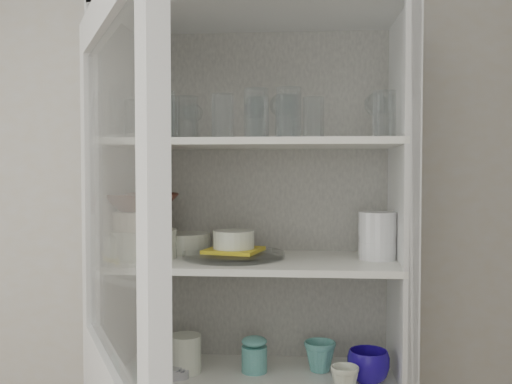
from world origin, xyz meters
The scene contains 32 objects.
wall_back centered at (0.00, 1.50, 1.30)m, with size 3.60×0.02×2.60m, color #BAB09C.
pantry_cabinet centered at (0.20, 1.34, 0.94)m, with size 1.00×0.45×2.10m.
tumbler_0 centered at (-0.07, 1.14, 1.73)m, with size 0.07×0.07×0.13m, color silver.
tumbler_1 centered at (-0.08, 1.11, 1.73)m, with size 0.07×0.07×0.15m, color silver.
tumbler_2 centered at (0.21, 1.12, 1.74)m, with size 0.08×0.08×0.15m, color silver.
tumbler_3 centered at (0.11, 1.12, 1.73)m, with size 0.07×0.07×0.14m, color silver.
tumbler_4 centered at (0.30, 1.17, 1.73)m, with size 0.07×0.07×0.14m, color silver.
tumbler_5 centered at (0.31, 1.12, 1.74)m, with size 0.08×0.08×0.15m, color silver.
tumbler_6 centered at (0.61, 1.15, 1.73)m, with size 0.07×0.07×0.15m, color silver.
tumbler_7 centered at (-0.21, 1.25, 1.73)m, with size 0.07×0.07×0.14m, color silver.
tumbler_8 centered at (-0.18, 1.27, 1.73)m, with size 0.07×0.07×0.14m, color silver.
tumbler_9 centered at (-0.03, 1.27, 1.74)m, with size 0.08×0.08×0.15m, color silver.
tumbler_10 centered at (0.21, 1.29, 1.73)m, with size 0.07×0.07×0.15m, color silver.
tumbler_11 centered at (0.39, 1.25, 1.73)m, with size 0.07×0.07×0.14m, color silver.
goblet_0 centered at (-0.04, 1.39, 1.74)m, with size 0.07×0.07×0.15m, color silver, non-canonical shape.
goblet_1 centered at (0.20, 1.35, 1.75)m, with size 0.08×0.08×0.18m, color silver, non-canonical shape.
goblet_2 centered at (0.28, 1.35, 1.75)m, with size 0.08×0.08×0.18m, color silver, non-canonical shape.
goblet_3 centered at (0.61, 1.35, 1.75)m, with size 0.08×0.08×0.18m, color silver, non-canonical shape.
plate_stack_front centered at (-0.19, 1.24, 1.31)m, with size 0.23×0.23×0.10m, color silver.
plate_stack_back centered at (-0.08, 1.40, 1.30)m, with size 0.21×0.21×0.07m, color silver.
cream_bowl centered at (-0.19, 1.24, 1.39)m, with size 0.20×0.20×0.06m, color beige.
terracotta_bowl centered at (-0.19, 1.24, 1.45)m, with size 0.25×0.25×0.06m, color #4C2017.
glass_platter centered at (0.12, 1.28, 1.27)m, with size 0.35×0.35×0.02m, color silver.
yellow_trivet centered at (0.12, 1.28, 1.29)m, with size 0.18×0.18×0.01m, color gold.
white_ramekin centered at (0.12, 1.28, 1.32)m, with size 0.14×0.14×0.06m, color silver.
grey_bowl_stack centered at (0.61, 1.28, 1.34)m, with size 0.13×0.13×0.16m, color silver.
mug_blue centered at (0.58, 1.22, 0.92)m, with size 0.14×0.14×0.11m, color navy.
mug_teal centered at (0.42, 1.32, 0.91)m, with size 0.11×0.11×0.10m, color #278172.
mug_white centered at (0.49, 1.13, 0.90)m, with size 0.09×0.09×0.08m, color silver.
teal_jar centered at (0.19, 1.29, 0.91)m, with size 0.09×0.09×0.11m.
measuring_cups centered at (-0.09, 1.21, 0.88)m, with size 0.09×0.09×0.04m, color silver.
white_canister centered at (-0.04, 1.27, 0.93)m, with size 0.11×0.11×0.13m, color silver.
Camera 1 is at (0.35, -0.65, 1.56)m, focal length 40.00 mm.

